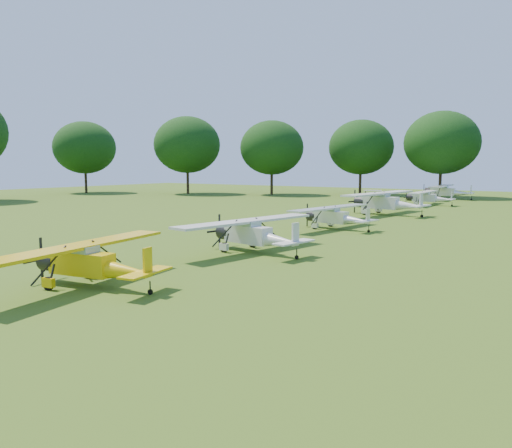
{
  "coord_description": "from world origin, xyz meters",
  "views": [
    {
      "loc": [
        16.08,
        -21.51,
        4.81
      ],
      "look_at": [
        0.22,
        2.6,
        1.4
      ],
      "focal_mm": 35.0,
      "sensor_mm": 36.0,
      "label": 1
    }
  ],
  "objects": [
    {
      "name": "ground",
      "position": [
        0.0,
        0.0,
        0.0
      ],
      "size": [
        160.0,
        160.0,
        0.0
      ],
      "primitive_type": "plane",
      "color": "#304F13",
      "rests_on": "ground"
    },
    {
      "name": "tree_belt",
      "position": [
        3.57,
        0.16,
        8.03
      ],
      "size": [
        137.36,
        130.27,
        14.52
      ],
      "color": "#311F13",
      "rests_on": "ground"
    },
    {
      "name": "aircraft_2",
      "position": [
        -0.06,
        -8.92,
        1.07
      ],
      "size": [
        5.86,
        9.29,
        1.82
      ],
      "rotation": [
        0.0,
        0.0,
        0.15
      ],
      "color": "#E5B909",
      "rests_on": "ground"
    },
    {
      "name": "aircraft_3",
      "position": [
        0.98,
        1.22,
        1.13
      ],
      "size": [
        6.22,
        9.84,
        1.93
      ],
      "rotation": [
        0.0,
        0.0,
        -0.17
      ],
      "color": "silver",
      "rests_on": "ground"
    },
    {
      "name": "aircraft_4",
      "position": [
        0.53,
        13.03,
        1.05
      ],
      "size": [
        5.8,
        9.19,
        1.8
      ],
      "rotation": [
        0.0,
        0.0,
        -0.15
      ],
      "color": "silver",
      "rests_on": "ground"
    },
    {
      "name": "aircraft_5",
      "position": [
        0.04,
        25.78,
        1.37
      ],
      "size": [
        7.53,
        11.94,
        2.34
      ],
      "rotation": [
        0.0,
        0.0,
        -0.14
      ],
      "color": "silver",
      "rests_on": "ground"
    },
    {
      "name": "aircraft_6",
      "position": [
        0.41,
        40.0,
        1.04
      ],
      "size": [
        5.69,
        9.04,
        1.79
      ],
      "rotation": [
        0.0,
        0.0,
        0.01
      ],
      "color": "silver",
      "rests_on": "ground"
    },
    {
      "name": "aircraft_7",
      "position": [
        -0.15,
        52.12,
        1.24
      ],
      "size": [
        6.79,
        10.79,
        2.13
      ],
      "rotation": [
        0.0,
        0.0,
        0.04
      ],
      "color": "silver",
      "rests_on": "ground"
    },
    {
      "name": "golf_cart",
      "position": [
        -5.08,
        35.99,
        0.61
      ],
      "size": [
        2.44,
        1.91,
        1.83
      ],
      "rotation": [
        0.0,
        0.0,
        0.33
      ],
      "color": "#AB0C15",
      "rests_on": "ground"
    }
  ]
}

